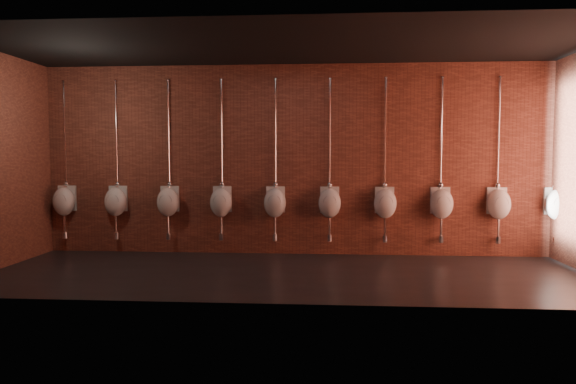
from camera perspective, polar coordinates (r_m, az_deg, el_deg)
name	(u,v)px	position (r m, az deg, el deg)	size (l,w,h in m)	color
ground	(286,274)	(7.37, -0.19, -9.05)	(8.50, 8.50, 0.00)	black
room_shell	(286,131)	(7.19, -0.20, 6.76)	(8.54, 3.04, 3.22)	black
urinal_0	(64,200)	(9.67, -23.62, -0.87)	(0.38, 0.33, 2.72)	silver
urinal_1	(116,201)	(9.28, -18.60, -0.93)	(0.38, 0.33, 2.72)	silver
urinal_2	(168,201)	(8.96, -13.19, -0.99)	(0.38, 0.33, 2.72)	silver
urinal_3	(221,201)	(8.74, -7.44, -1.05)	(0.38, 0.33, 2.72)	silver
urinal_4	(275,202)	(8.60, -1.46, -1.09)	(0.38, 0.33, 2.72)	silver
urinal_5	(330,202)	(8.57, 4.65, -1.13)	(0.38, 0.33, 2.72)	silver
urinal_6	(385,202)	(8.62, 10.75, -1.15)	(0.38, 0.33, 2.72)	silver
urinal_7	(442,203)	(8.78, 16.69, -1.16)	(0.38, 0.33, 2.72)	silver
urinal_8	(499,203)	(9.02, 22.37, -1.15)	(0.38, 0.33, 2.72)	silver
urinal_9	(557,204)	(9.35, 27.70, -1.14)	(0.38, 0.33, 2.72)	silver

